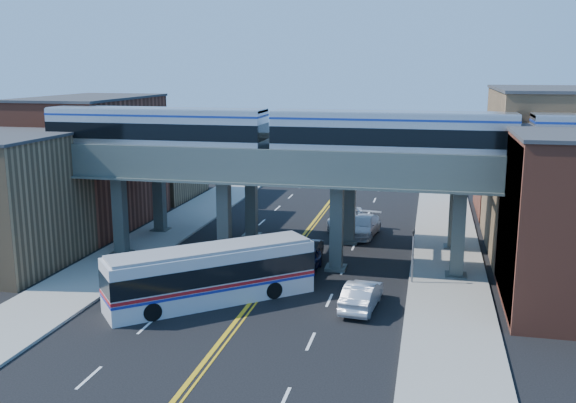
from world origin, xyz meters
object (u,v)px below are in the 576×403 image
Objects in this scene: stop_sign at (265,263)px; car_lane_b at (308,252)px; transit_train at (391,136)px; traffic_signal at (413,250)px; transit_bus at (211,275)px; car_lane_a at (306,261)px; car_lane_c at (346,217)px; car_lane_d at (363,226)px; car_parked_curb at (362,295)px.

stop_sign reaches higher than car_lane_b.
traffic_signal is (1.74, -2.00, -7.00)m from transit_train.
car_lane_a is at bearing 17.12° from transit_bus.
traffic_signal is at bearing -23.88° from car_lane_b.
transit_bus is 1.85× the size of car_lane_c.
car_lane_a is 12.98m from car_lane_c.
transit_train is 13.01m from car_lane_d.
car_lane_c is at bearing 110.17° from transit_train.
car_lane_b is 0.81× the size of car_lane_d.
transit_train is at bearing -67.11° from car_lane_d.
transit_bus reaches higher than car_parked_curb.
transit_bus is at bearing -153.57° from traffic_signal.
traffic_signal is at bearing -9.23° from car_lane_a.
transit_train is 7.92× the size of car_lane_c.
car_lane_b is at bearing 96.02° from car_lane_a.
car_lane_b is 9.35m from car_parked_curb.
transit_bus is at bearing -122.93° from car_lane_a.
transit_train is 11.54m from stop_sign.
traffic_signal is at bearing 18.63° from stop_sign.
stop_sign is 4.57m from car_lane_a.
transit_bus reaches higher than car_lane_a.
transit_train is 14.60m from transit_bus.
stop_sign is 6.54m from car_parked_curb.
transit_bus is at bearing -133.66° from stop_sign.
car_lane_c is (1.23, 10.80, 0.11)m from car_lane_b.
traffic_signal is 15.40m from car_lane_c.
transit_bus is (-11.49, -5.71, -0.65)m from traffic_signal.
car_lane_c reaches higher than car_lane_a.
stop_sign is 6.49m from car_lane_b.
stop_sign is at bearing -161.37° from traffic_signal.
car_lane_c is at bearing -73.81° from car_parked_curb.
car_lane_c reaches higher than car_parked_curb.
stop_sign is at bearing -99.97° from car_lane_d.
transit_bus reaches higher than car_lane_b.
car_lane_c is (0.99, 12.94, 0.09)m from car_lane_a.
car_lane_c is at bearing 34.48° from transit_bus.
car_lane_a is 0.99× the size of car_lane_b.
car_lane_b is at bearing -102.75° from car_lane_d.
car_lane_d is at bearing 105.51° from transit_train.
traffic_signal is 12.84m from transit_bus.
car_lane_c is (5.32, 19.75, -0.80)m from transit_bus.
transit_train reaches higher than car_parked_curb.
transit_train is at bearing 34.94° from stop_sign.
car_parked_curb is (4.46, -5.94, 0.05)m from car_lane_a.
transit_bus is 2.33× the size of car_parked_curb.
car_lane_b is (-0.24, 2.13, -0.01)m from car_lane_a.
car_lane_d is (1.79, -2.55, -0.04)m from car_lane_c.
stop_sign reaches higher than car_lane_c.
car_parked_curb is (4.70, -8.08, 0.06)m from car_lane_b.
car_lane_d reaches higher than car_lane_b.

